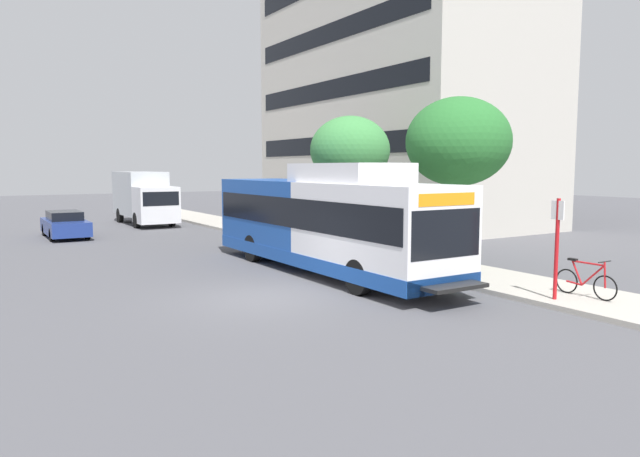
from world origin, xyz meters
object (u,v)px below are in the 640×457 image
transit_bus (325,222)px  bus_stop_sign_pole (557,241)px  box_truck_background (144,196)px  street_tree_mid_block (350,151)px  bicycle_parked (586,281)px  parked_car_far_lane (65,224)px  street_tree_near_stop (458,142)px

transit_bus → bus_stop_sign_pole: size_ratio=4.71×
bus_stop_sign_pole → box_truck_background: box_truck_background is taller
bus_stop_sign_pole → street_tree_mid_block: size_ratio=0.46×
bicycle_parked → box_truck_background: 27.69m
transit_bus → bicycle_parked: size_ratio=6.96×
transit_bus → parked_car_far_lane: 16.25m
box_truck_background → bicycle_parked: bearing=-81.6°
street_tree_mid_block → parked_car_far_lane: (-10.50, 9.98, -3.61)m
bus_stop_sign_pole → street_tree_mid_block: bearing=80.4°
transit_bus → bus_stop_sign_pole: 7.54m
transit_bus → street_tree_near_stop: (4.15, -1.92, 2.67)m
street_tree_mid_block → transit_bus: bearing=-131.8°
bicycle_parked → parked_car_far_lane: 24.32m
street_tree_mid_block → bus_stop_sign_pole: bearing=-99.6°
street_tree_near_stop → street_tree_mid_block: 7.03m
transit_bus → parked_car_far_lane: bearing=111.5°
bus_stop_sign_pole → street_tree_near_stop: 6.10m
transit_bus → street_tree_near_stop: street_tree_near_stop is taller
box_truck_background → bus_stop_sign_pole: bearing=-83.4°
street_tree_mid_block → parked_car_far_lane: street_tree_mid_block is taller
bus_stop_sign_pole → box_truck_background: 27.29m
transit_bus → parked_car_far_lane: (-5.94, 15.08, -1.04)m
street_tree_near_stop → street_tree_mid_block: bearing=86.7°
street_tree_near_stop → box_truck_background: size_ratio=0.82×
street_tree_mid_block → box_truck_background: bearing=109.3°
transit_bus → box_truck_background: size_ratio=1.75×
transit_bus → box_truck_background: bearing=91.9°
street_tree_near_stop → street_tree_mid_block: street_tree_near_stop is taller
bus_stop_sign_pole → parked_car_far_lane: bearing=110.8°
bicycle_parked → street_tree_mid_block: bearing=84.7°
street_tree_mid_block → street_tree_near_stop: bearing=-93.3°
bicycle_parked → street_tree_near_stop: size_ratio=0.31×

